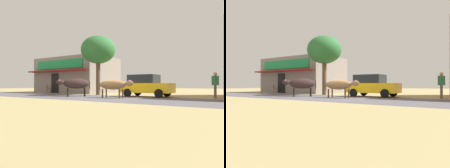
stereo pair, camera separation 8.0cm
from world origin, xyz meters
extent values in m
plane|color=tan|center=(0.00, 0.00, 0.00)|extent=(80.00, 80.00, 0.00)
cube|color=#555158|center=(0.00, 0.00, 0.00)|extent=(72.00, 5.55, 0.00)
cube|color=gray|center=(-8.90, 6.81, 1.95)|extent=(8.40, 5.79, 3.89)
cube|color=#198C4C|center=(-8.90, 3.86, 3.04)|extent=(6.72, 0.10, 0.90)
cube|color=maroon|center=(-8.90, 3.47, 2.34)|extent=(8.07, 0.90, 0.12)
cube|color=black|center=(-9.47, 3.89, 1.05)|extent=(1.10, 0.06, 2.10)
cylinder|color=brown|center=(-3.11, 3.16, 1.49)|extent=(0.39, 0.39, 2.98)
ellipsoid|color=#2B6932|center=(-3.11, 3.16, 3.97)|extent=(3.05, 3.05, 2.44)
cube|color=yellow|center=(1.61, 2.99, 0.65)|extent=(3.75, 1.74, 0.70)
cube|color=#1E2328|center=(1.32, 2.99, 1.32)|extent=(2.06, 1.60, 0.64)
cylinder|color=black|center=(2.82, 3.85, 0.30)|extent=(0.60, 0.18, 0.60)
cylinder|color=black|center=(2.82, 2.12, 0.30)|extent=(0.60, 0.18, 0.60)
cylinder|color=black|center=(0.39, 3.86, 0.30)|extent=(0.60, 0.18, 0.60)
cylinder|color=black|center=(0.39, 2.13, 0.30)|extent=(0.60, 0.18, 0.60)
ellipsoid|color=#31221F|center=(-2.96, 0.22, 0.98)|extent=(1.81, 1.82, 0.77)
ellipsoid|color=#31221F|center=(-3.81, -0.64, 1.08)|extent=(0.59, 0.60, 0.36)
cone|color=beige|center=(-3.78, -0.75, 1.26)|extent=(0.06, 0.06, 0.12)
cone|color=beige|center=(-3.92, -0.61, 1.26)|extent=(0.06, 0.06, 0.12)
cylinder|color=black|center=(-3.24, -0.38, 0.33)|extent=(0.11, 0.11, 0.65)
cylinder|color=black|center=(-3.56, -0.07, 0.33)|extent=(0.11, 0.11, 0.65)
cylinder|color=black|center=(-2.36, 0.51, 0.33)|extent=(0.11, 0.11, 0.65)
cylinder|color=black|center=(-2.68, 0.83, 0.33)|extent=(0.11, 0.11, 0.65)
cylinder|color=black|center=(-2.25, 0.95, 0.88)|extent=(0.05, 0.05, 0.62)
ellipsoid|color=olive|center=(0.23, 0.34, 0.90)|extent=(2.04, 0.81, 0.67)
ellipsoid|color=olive|center=(1.48, 0.40, 0.98)|extent=(0.57, 0.31, 0.36)
cone|color=beige|center=(1.53, 0.50, 1.16)|extent=(0.06, 0.06, 0.12)
cone|color=beige|center=(1.54, 0.30, 1.16)|extent=(0.06, 0.06, 0.12)
cylinder|color=brown|center=(0.87, 0.62, 0.31)|extent=(0.11, 0.11, 0.61)
cylinder|color=brown|center=(0.90, 0.12, 0.31)|extent=(0.11, 0.11, 0.61)
cylinder|color=brown|center=(-0.43, 0.55, 0.31)|extent=(0.11, 0.11, 0.61)
cylinder|color=brown|center=(-0.41, 0.06, 0.31)|extent=(0.11, 0.11, 0.61)
cylinder|color=brown|center=(-0.82, 0.29, 0.80)|extent=(0.05, 0.05, 0.54)
cylinder|color=brown|center=(6.12, 3.63, 0.43)|extent=(0.14, 0.14, 0.86)
cylinder|color=brown|center=(6.12, 3.45, 0.43)|extent=(0.14, 0.14, 0.86)
cube|color=#33723F|center=(6.12, 3.54, 1.17)|extent=(0.41, 0.28, 0.61)
sphere|color=tan|center=(6.12, 3.54, 1.59)|extent=(0.23, 0.23, 0.23)
cylinder|color=#33723F|center=(6.12, 3.80, 1.20)|extent=(0.09, 0.09, 0.55)
cylinder|color=#33723F|center=(6.12, 3.28, 1.20)|extent=(0.09, 0.09, 0.55)
cube|color=brown|center=(-9.90, 3.44, 0.45)|extent=(0.62, 0.62, 0.05)
cube|color=brown|center=(-10.04, 3.30, 0.70)|extent=(0.34, 0.34, 0.44)
cylinder|color=brown|center=(-9.90, 3.69, 0.21)|extent=(0.04, 0.04, 0.43)
cylinder|color=brown|center=(-9.65, 3.44, 0.21)|extent=(0.04, 0.04, 0.43)
cylinder|color=brown|center=(-10.15, 3.44, 0.21)|extent=(0.04, 0.04, 0.43)
cylinder|color=brown|center=(-9.90, 3.19, 0.21)|extent=(0.04, 0.04, 0.43)
camera|label=1|loc=(7.85, -11.38, 0.90)|focal=33.22mm
camera|label=2|loc=(7.92, -11.34, 0.90)|focal=33.22mm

